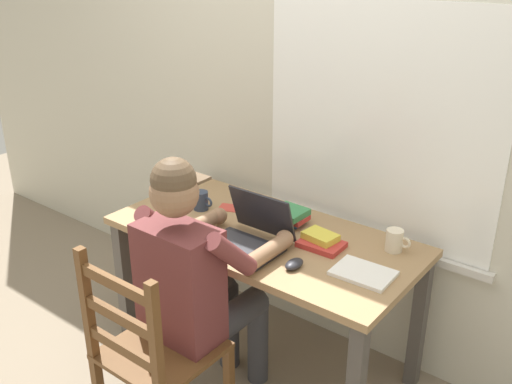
{
  "coord_description": "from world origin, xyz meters",
  "views": [
    {
      "loc": [
        1.44,
        -1.92,
        1.96
      ],
      "look_at": [
        -0.01,
        -0.05,
        0.95
      ],
      "focal_mm": 40.6,
      "sensor_mm": 36.0,
      "label": 1
    }
  ],
  "objects_px": {
    "desk": "(264,251)",
    "coffee_mug_white": "(395,241)",
    "book_stack_side": "(321,241)",
    "seated_person": "(198,277)",
    "coffee_mug_dark": "(201,201)",
    "wooden_chair": "(152,355)",
    "computer_mouse": "(294,264)",
    "laptop": "(250,234)",
    "book_stack_main": "(289,215)",
    "landscape_photo_print": "(232,208)"
  },
  "relations": [
    {
      "from": "desk",
      "to": "coffee_mug_white",
      "type": "bearing_deg",
      "value": 20.69
    },
    {
      "from": "book_stack_side",
      "to": "seated_person",
      "type": "bearing_deg",
      "value": -122.2
    },
    {
      "from": "coffee_mug_dark",
      "to": "coffee_mug_white",
      "type": "bearing_deg",
      "value": 11.71
    },
    {
      "from": "wooden_chair",
      "to": "computer_mouse",
      "type": "relative_size",
      "value": 9.4
    },
    {
      "from": "desk",
      "to": "coffee_mug_dark",
      "type": "relative_size",
      "value": 12.8
    },
    {
      "from": "laptop",
      "to": "coffee_mug_white",
      "type": "xyz_separation_m",
      "value": [
        0.53,
        0.34,
        -0.0
      ]
    },
    {
      "from": "wooden_chair",
      "to": "book_stack_side",
      "type": "xyz_separation_m",
      "value": [
        0.3,
        0.76,
        0.29
      ]
    },
    {
      "from": "seated_person",
      "to": "wooden_chair",
      "type": "xyz_separation_m",
      "value": [
        -0.0,
        -0.28,
        -0.22
      ]
    },
    {
      "from": "book_stack_main",
      "to": "coffee_mug_dark",
      "type": "bearing_deg",
      "value": -162.54
    },
    {
      "from": "seated_person",
      "to": "computer_mouse",
      "type": "height_order",
      "value": "seated_person"
    },
    {
      "from": "coffee_mug_dark",
      "to": "book_stack_main",
      "type": "height_order",
      "value": "coffee_mug_dark"
    },
    {
      "from": "coffee_mug_dark",
      "to": "book_stack_side",
      "type": "bearing_deg",
      "value": 3.36
    },
    {
      "from": "desk",
      "to": "seated_person",
      "type": "distance_m",
      "value": 0.43
    },
    {
      "from": "book_stack_main",
      "to": "landscape_photo_print",
      "type": "distance_m",
      "value": 0.33
    },
    {
      "from": "wooden_chair",
      "to": "coffee_mug_dark",
      "type": "relative_size",
      "value": 8.3
    },
    {
      "from": "landscape_photo_print",
      "to": "book_stack_main",
      "type": "bearing_deg",
      "value": -15.79
    },
    {
      "from": "coffee_mug_white",
      "to": "book_stack_main",
      "type": "bearing_deg",
      "value": -173.4
    },
    {
      "from": "computer_mouse",
      "to": "coffee_mug_dark",
      "type": "relative_size",
      "value": 0.88
    },
    {
      "from": "seated_person",
      "to": "desk",
      "type": "bearing_deg",
      "value": 87.14
    },
    {
      "from": "landscape_photo_print",
      "to": "seated_person",
      "type": "bearing_deg",
      "value": -85.46
    },
    {
      "from": "wooden_chair",
      "to": "landscape_photo_print",
      "type": "distance_m",
      "value": 0.91
    },
    {
      "from": "laptop",
      "to": "landscape_photo_print",
      "type": "distance_m",
      "value": 0.4
    },
    {
      "from": "laptop",
      "to": "seated_person",
      "type": "bearing_deg",
      "value": -98.4
    },
    {
      "from": "coffee_mug_dark",
      "to": "wooden_chair",
      "type": "bearing_deg",
      "value": -62.04
    },
    {
      "from": "wooden_chair",
      "to": "coffee_mug_dark",
      "type": "xyz_separation_m",
      "value": [
        -0.38,
        0.72,
        0.32
      ]
    },
    {
      "from": "coffee_mug_dark",
      "to": "book_stack_side",
      "type": "distance_m",
      "value": 0.68
    },
    {
      "from": "book_stack_main",
      "to": "book_stack_side",
      "type": "bearing_deg",
      "value": -22.33
    },
    {
      "from": "wooden_chair",
      "to": "book_stack_main",
      "type": "height_order",
      "value": "wooden_chair"
    },
    {
      "from": "laptop",
      "to": "wooden_chair",
      "type": "bearing_deg",
      "value": -94.33
    },
    {
      "from": "seated_person",
      "to": "coffee_mug_white",
      "type": "distance_m",
      "value": 0.86
    },
    {
      "from": "coffee_mug_dark",
      "to": "seated_person",
      "type": "bearing_deg",
      "value": -48.96
    },
    {
      "from": "seated_person",
      "to": "book_stack_side",
      "type": "distance_m",
      "value": 0.57
    },
    {
      "from": "laptop",
      "to": "book_stack_main",
      "type": "xyz_separation_m",
      "value": [
        0.02,
        0.28,
        -0.01
      ]
    },
    {
      "from": "seated_person",
      "to": "laptop",
      "type": "bearing_deg",
      "value": 81.6
    },
    {
      "from": "coffee_mug_white",
      "to": "landscape_photo_print",
      "type": "height_order",
      "value": "coffee_mug_white"
    },
    {
      "from": "book_stack_main",
      "to": "desk",
      "type": "bearing_deg",
      "value": -104.6
    },
    {
      "from": "book_stack_main",
      "to": "laptop",
      "type": "bearing_deg",
      "value": -93.44
    },
    {
      "from": "book_stack_main",
      "to": "book_stack_side",
      "type": "relative_size",
      "value": 0.9
    },
    {
      "from": "computer_mouse",
      "to": "coffee_mug_white",
      "type": "relative_size",
      "value": 0.88
    },
    {
      "from": "seated_person",
      "to": "computer_mouse",
      "type": "bearing_deg",
      "value": 38.61
    },
    {
      "from": "book_stack_side",
      "to": "laptop",
      "type": "bearing_deg",
      "value": -144.54
    },
    {
      "from": "wooden_chair",
      "to": "coffee_mug_white",
      "type": "bearing_deg",
      "value": 57.82
    },
    {
      "from": "coffee_mug_dark",
      "to": "landscape_photo_print",
      "type": "bearing_deg",
      "value": 42.79
    },
    {
      "from": "coffee_mug_dark",
      "to": "landscape_photo_print",
      "type": "distance_m",
      "value": 0.16
    },
    {
      "from": "seated_person",
      "to": "book_stack_main",
      "type": "distance_m",
      "value": 0.59
    },
    {
      "from": "wooden_chair",
      "to": "coffee_mug_white",
      "type": "relative_size",
      "value": 8.3
    },
    {
      "from": "coffee_mug_dark",
      "to": "book_stack_main",
      "type": "bearing_deg",
      "value": 17.46
    },
    {
      "from": "wooden_chair",
      "to": "computer_mouse",
      "type": "distance_m",
      "value": 0.68
    },
    {
      "from": "book_stack_side",
      "to": "coffee_mug_dark",
      "type": "bearing_deg",
      "value": -176.64
    },
    {
      "from": "laptop",
      "to": "book_stack_side",
      "type": "relative_size",
      "value": 1.68
    }
  ]
}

